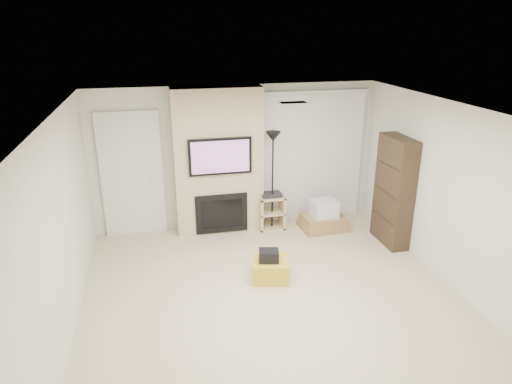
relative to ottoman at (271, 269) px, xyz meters
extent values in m
cube|color=beige|center=(-0.10, -0.69, -0.15)|extent=(5.00, 5.50, 0.00)
cube|color=white|center=(-0.10, -0.69, 2.35)|extent=(5.00, 5.50, 0.00)
cube|color=silver|center=(-0.10, 2.06, 1.10)|extent=(5.00, 0.00, 2.50)
cube|color=silver|center=(-0.10, -3.44, 1.10)|extent=(5.00, 0.00, 2.50)
cube|color=silver|center=(-2.60, -0.69, 1.10)|extent=(0.00, 5.50, 2.50)
cube|color=silver|center=(2.40, -0.69, 1.10)|extent=(0.00, 5.50, 2.50)
cube|color=silver|center=(0.30, 0.11, 2.35)|extent=(0.35, 0.18, 0.01)
cube|color=gold|center=(0.00, 0.00, 0.00)|extent=(0.60, 0.60, 0.30)
cube|color=black|center=(-0.04, -0.03, 0.23)|extent=(0.32, 0.28, 0.16)
cube|color=#C6AF89|center=(-0.45, 1.86, 1.10)|extent=(1.50, 0.40, 2.50)
cube|color=black|center=(-0.45, 1.63, 1.25)|extent=(1.05, 0.06, 0.62)
cube|color=#87527F|center=(-0.45, 1.59, 1.25)|extent=(0.96, 0.00, 0.54)
cube|color=black|center=(-0.45, 1.65, 0.22)|extent=(0.90, 0.04, 0.70)
cube|color=black|center=(-0.45, 1.63, 0.22)|extent=(0.70, 0.02, 0.50)
cube|color=silver|center=(-1.90, 2.02, 0.92)|extent=(1.02, 0.08, 2.14)
cube|color=beige|center=(-1.90, 2.03, 0.87)|extent=(0.90, 0.05, 2.05)
cylinder|color=silver|center=(-1.56, 1.98, 0.85)|extent=(0.07, 0.06, 0.07)
cube|color=silver|center=(1.30, 2.00, 2.18)|extent=(1.98, 0.10, 0.08)
cube|color=white|center=(1.30, 2.01, 0.99)|extent=(1.90, 0.03, 2.29)
cylinder|color=black|center=(0.46, 1.66, -0.14)|extent=(0.26, 0.26, 0.03)
cylinder|color=black|center=(0.46, 1.66, 0.69)|extent=(0.03, 0.03, 1.64)
cone|color=black|center=(0.46, 1.66, 1.52)|extent=(0.26, 0.26, 0.17)
cube|color=#DDBF8A|center=(0.24, 1.69, 0.15)|extent=(0.04, 0.38, 0.60)
cube|color=#DDBF8A|center=(0.65, 1.69, 0.15)|extent=(0.04, 0.38, 0.60)
cube|color=#DDBF8A|center=(0.44, 1.69, -0.14)|extent=(0.45, 0.38, 0.03)
cube|color=#DDBF8A|center=(0.44, 1.69, 0.15)|extent=(0.45, 0.38, 0.03)
cube|color=#DDBF8A|center=(0.44, 1.69, 0.43)|extent=(0.45, 0.38, 0.03)
cube|color=black|center=(0.44, 1.69, 0.48)|extent=(0.35, 0.25, 0.06)
cube|color=#A27D4C|center=(1.35, 1.44, -0.11)|extent=(0.83, 0.65, 0.09)
cube|color=#A27D4C|center=(1.35, 1.44, -0.02)|extent=(0.79, 0.60, 0.08)
cube|color=#A27D4C|center=(1.35, 1.44, 0.05)|extent=(0.75, 0.56, 0.08)
cube|color=silver|center=(1.35, 1.44, 0.24)|extent=(0.46, 0.41, 0.29)
cube|color=black|center=(2.24, 0.70, 0.75)|extent=(0.30, 0.80, 1.80)
cube|color=black|center=(2.22, 0.70, 0.30)|extent=(0.26, 0.72, 0.02)
cube|color=black|center=(2.22, 0.70, 0.75)|extent=(0.26, 0.72, 0.02)
cube|color=black|center=(2.22, 0.70, 1.20)|extent=(0.26, 0.72, 0.02)
camera|label=1|loc=(-1.49, -5.56, 3.31)|focal=32.00mm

